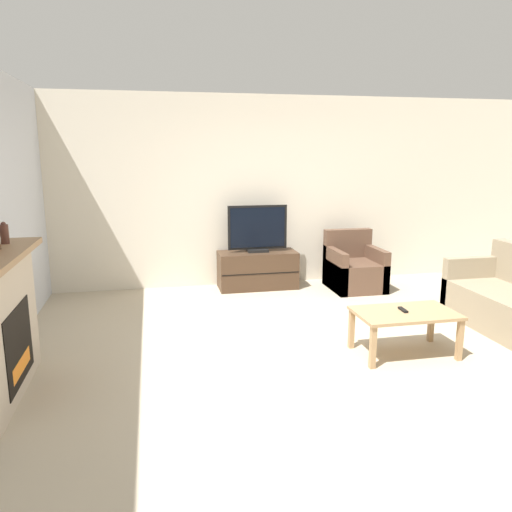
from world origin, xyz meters
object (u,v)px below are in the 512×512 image
object	(u,v)px
mantel_vase_right	(4,233)
coffee_table	(405,317)
tv_stand	(257,270)
armchair	(354,270)
remote	(403,310)
tv	(258,230)

from	to	relation	value
mantel_vase_right	coffee_table	size ratio (longest dim) A/B	0.20
tv_stand	mantel_vase_right	bearing A→B (deg)	-138.89
tv_stand	armchair	world-z (taller)	armchair
armchair	remote	world-z (taller)	armchair
armchair	coffee_table	bearing A→B (deg)	-101.20
tv_stand	tv	distance (m)	0.57
mantel_vase_right	armchair	size ratio (longest dim) A/B	0.23
mantel_vase_right	coffee_table	distance (m)	3.65
mantel_vase_right	tv	xyz separation A→B (m)	(2.65, 2.31, -0.41)
mantel_vase_right	remote	xyz separation A→B (m)	(3.52, -0.29, -0.81)
tv_stand	tv	bearing A→B (deg)	-90.00
mantel_vase_right	tv_stand	bearing A→B (deg)	41.11
tv	coffee_table	size ratio (longest dim) A/B	0.89
remote	mantel_vase_right	bearing A→B (deg)	178.44
tv_stand	armchair	bearing A→B (deg)	-13.14
tv	remote	xyz separation A→B (m)	(0.87, -2.60, -0.40)
mantel_vase_right	tv_stand	xyz separation A→B (m)	(2.65, 2.32, -0.98)
tv	remote	world-z (taller)	tv
coffee_table	tv_stand	bearing A→B (deg)	108.46
armchair	coffee_table	xyz separation A→B (m)	(-0.46, -2.32, 0.10)
mantel_vase_right	coffee_table	bearing A→B (deg)	-5.05
tv_stand	tv	size ratio (longest dim) A/B	1.32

